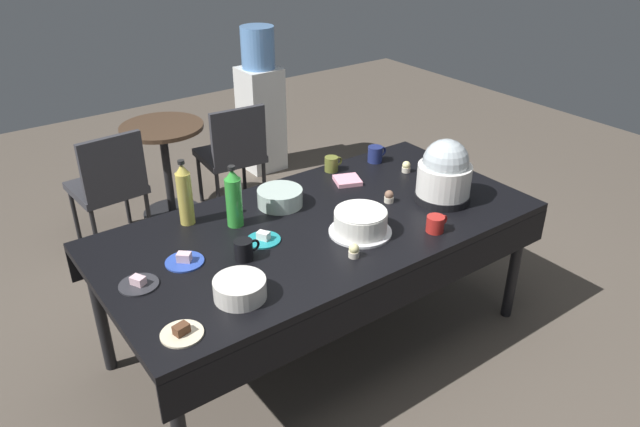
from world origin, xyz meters
TOP-DOWN VIEW (x-y plane):
  - ground at (0.00, 0.00)m, footprint 9.00×9.00m
  - potluck_table at (0.00, 0.00)m, footprint 2.20×1.10m
  - frosted_layer_cake at (0.10, -0.20)m, footprint 0.31×0.31m
  - slow_cooker at (0.67, -0.19)m, footprint 0.30×0.30m
  - glass_salad_bowl at (-0.06, 0.27)m, footprint 0.24×0.24m
  - ceramic_snack_bowl at (-0.63, -0.32)m, footprint 0.22×0.22m
  - dessert_plate_teal at (-0.32, 0.01)m, footprint 0.16×0.16m
  - dessert_plate_coral at (0.88, 0.04)m, footprint 0.16×0.16m
  - dessert_plate_charcoal at (-0.94, 0.01)m, footprint 0.17×0.17m
  - dessert_plate_cobalt at (-0.71, 0.06)m, footprint 0.17×0.17m
  - dessert_plate_cream at (-0.93, -0.39)m, footprint 0.16×0.16m
  - cupcake_rose at (0.77, 0.19)m, footprint 0.05×0.05m
  - cupcake_cocoa at (-0.07, -0.35)m, footprint 0.05×0.05m
  - cupcake_vanilla at (0.43, -0.04)m, footprint 0.05×0.05m
  - soda_bottle_lime_soda at (-0.35, 0.23)m, footprint 0.08×0.08m
  - soda_bottle_ginger_ale at (-0.54, 0.39)m, footprint 0.07×0.07m
  - coffee_mug_navy at (0.72, 0.42)m, footprint 0.13×0.09m
  - coffee_mug_olive at (0.42, 0.46)m, footprint 0.12×0.08m
  - coffee_mug_black at (-0.47, -0.07)m, footprint 0.13×0.09m
  - coffee_mug_red at (0.40, -0.40)m, footprint 0.13×0.09m
  - paper_napkin_stack at (0.40, 0.28)m, footprint 0.18×0.18m
  - maroon_chair_left at (-0.55, 1.64)m, footprint 0.47×0.47m
  - maroon_chair_right at (0.39, 1.64)m, footprint 0.48×0.48m
  - round_cafe_table at (-0.05, 1.87)m, footprint 0.60×0.60m
  - water_cooler at (0.98, 2.21)m, footprint 0.32×0.32m

SIDE VIEW (x-z plane):
  - ground at x=0.00m, z-range 0.00..0.00m
  - maroon_chair_left at x=-0.55m, z-range 0.07..0.92m
  - maroon_chair_right at x=0.39m, z-range 0.07..0.92m
  - round_cafe_table at x=-0.05m, z-range 0.14..0.86m
  - water_cooler at x=0.98m, z-range -0.03..1.21m
  - potluck_table at x=0.00m, z-range 0.31..1.06m
  - dessert_plate_coral at x=0.88m, z-range 0.74..0.78m
  - dessert_plate_charcoal at x=-0.94m, z-range 0.74..0.78m
  - dessert_plate_cream at x=-0.93m, z-range 0.74..0.78m
  - dessert_plate_teal at x=-0.32m, z-range 0.74..0.78m
  - dessert_plate_cobalt at x=-0.71m, z-range 0.74..0.79m
  - paper_napkin_stack at x=0.40m, z-range 0.75..0.77m
  - cupcake_rose at x=0.77m, z-range 0.75..0.82m
  - cupcake_cocoa at x=-0.07m, z-range 0.75..0.82m
  - cupcake_vanilla at x=0.43m, z-range 0.75..0.82m
  - coffee_mug_red at x=0.40m, z-range 0.75..0.83m
  - ceramic_snack_bowl at x=-0.63m, z-range 0.75..0.84m
  - coffee_mug_olive at x=0.42m, z-range 0.75..0.84m
  - glass_salad_bowl at x=-0.06m, z-range 0.75..0.84m
  - coffee_mug_black at x=-0.47m, z-range 0.75..0.85m
  - coffee_mug_navy at x=0.72m, z-range 0.75..0.85m
  - frosted_layer_cake at x=0.10m, z-range 0.75..0.87m
  - soda_bottle_lime_soda at x=-0.35m, z-range 0.74..1.06m
  - slow_cooker at x=0.67m, z-range 0.73..1.08m
  - soda_bottle_ginger_ale at x=-0.54m, z-range 0.74..1.08m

